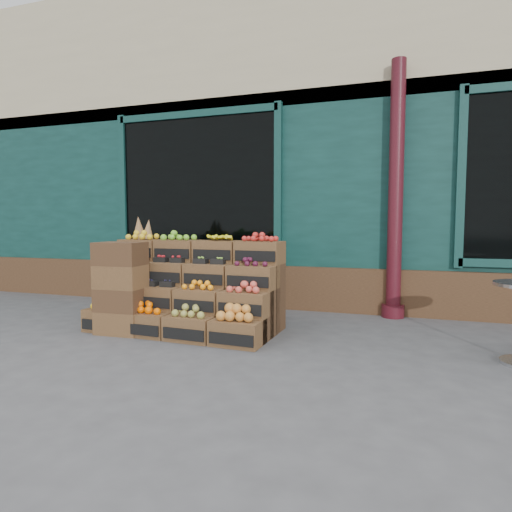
% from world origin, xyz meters
% --- Properties ---
extents(ground, '(60.00, 60.00, 0.00)m').
position_xyz_m(ground, '(0.00, 0.00, 0.00)').
color(ground, '#48484B').
rests_on(ground, ground).
extents(shop_facade, '(12.00, 6.24, 4.80)m').
position_xyz_m(shop_facade, '(0.00, 5.11, 2.40)').
color(shop_facade, '#0F3531').
rests_on(shop_facade, ground).
extents(crate_display, '(2.10, 1.10, 1.29)m').
position_xyz_m(crate_display, '(-1.01, 0.73, 0.40)').
color(crate_display, brown).
rests_on(crate_display, ground).
extents(spare_crates, '(0.51, 0.36, 0.99)m').
position_xyz_m(spare_crates, '(-1.61, 0.31, 0.50)').
color(spare_crates, brown).
rests_on(spare_crates, ground).
extents(shopkeeper, '(0.74, 0.56, 1.84)m').
position_xyz_m(shopkeeper, '(-1.75, 2.78, 0.92)').
color(shopkeeper, '#1A5D26').
rests_on(shopkeeper, ground).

